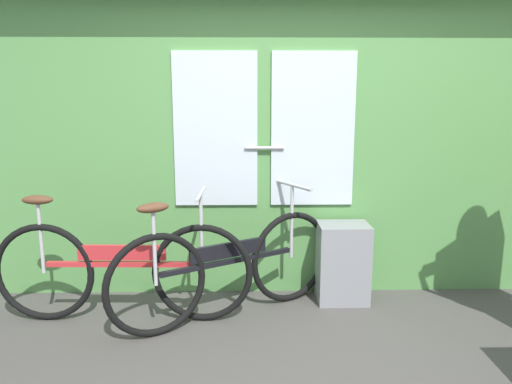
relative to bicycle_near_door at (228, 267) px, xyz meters
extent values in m
cube|color=#56934C|center=(0.46, 0.48, 0.71)|extent=(4.68, 0.08, 2.13)
cube|color=silver|center=(-0.09, 0.43, 0.88)|extent=(0.60, 0.02, 1.10)
cube|color=silver|center=(0.61, 0.43, 0.88)|extent=(0.60, 0.02, 1.10)
cylinder|color=#B2B2B7|center=(0.26, 0.41, 0.75)|extent=(0.28, 0.02, 0.02)
torus|color=black|center=(0.45, 0.26, -0.03)|extent=(0.60, 0.37, 0.66)
torus|color=black|center=(-0.43, -0.25, -0.03)|extent=(0.60, 0.37, 0.66)
cube|color=black|center=(0.01, 0.00, 0.03)|extent=(0.85, 0.51, 0.03)
cube|color=black|center=(0.01, 0.00, 0.11)|extent=(0.50, 0.31, 0.10)
cylinder|color=#B7B7BC|center=(-0.43, -0.25, 0.22)|extent=(0.02, 0.02, 0.49)
ellipsoid|color=brown|center=(-0.43, -0.25, 0.47)|extent=(0.22, 0.18, 0.06)
cylinder|color=#B7B7BC|center=(0.45, 0.26, 0.24)|extent=(0.02, 0.02, 0.53)
cylinder|color=#B7B7BC|center=(0.45, 0.26, 0.51)|extent=(0.24, 0.39, 0.02)
torus|color=black|center=(-0.17, -0.05, -0.02)|extent=(0.67, 0.07, 0.67)
torus|color=black|center=(-1.21, -0.02, -0.02)|extent=(0.67, 0.07, 0.67)
cube|color=red|center=(-0.69, -0.04, 0.04)|extent=(0.99, 0.06, 0.03)
cube|color=red|center=(-0.69, -0.04, 0.12)|extent=(0.58, 0.05, 0.10)
cylinder|color=#B7B7BC|center=(-1.21, -0.02, 0.22)|extent=(0.02, 0.02, 0.49)
ellipsoid|color=brown|center=(-1.21, -0.02, 0.47)|extent=(0.20, 0.10, 0.06)
cylinder|color=#B7B7BC|center=(-0.17, -0.05, 0.24)|extent=(0.02, 0.02, 0.53)
cylinder|color=#B7B7BC|center=(-0.17, -0.05, 0.51)|extent=(0.04, 0.44, 0.02)
cube|color=gray|center=(0.82, 0.26, -0.07)|extent=(0.36, 0.28, 0.58)
camera|label=1|loc=(0.12, -3.10, 1.13)|focal=34.35mm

